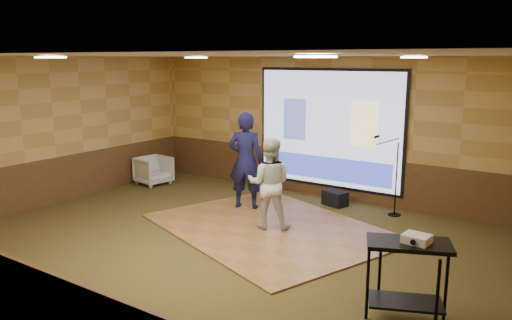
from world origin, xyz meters
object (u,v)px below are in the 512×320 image
Objects in this scene: dance_floor at (270,228)px; banquet_chair at (154,170)px; mic_stand at (393,190)px; projector_screen at (328,130)px; player_right at (269,183)px; duffel_bag at (335,198)px; player_left at (246,160)px; projector at (417,239)px; av_table at (408,266)px.

dance_floor is 4.19m from banquet_chair.
projector_screen is at bearing 166.95° from mic_stand.
projector_screen is 2.49m from player_right.
mic_stand is at bearing 1.51° from duffel_bag.
player_left is 4.83m from projector.
projector is 7.69m from banquet_chair.
av_table reaches higher than dance_floor.
duffel_bag is at bearing 124.87° from av_table.
banquet_chair is at bearing -169.88° from mic_stand.
projector_screen is 1.91m from mic_stand.
banquet_chair is at bearing -169.53° from duffel_bag.
projector is at bearing 125.04° from player_right.
mic_stand is 3.22× the size of duffel_bag.
projector_screen is at bearing 132.02° from projector.
duffel_bag is at bearing 131.21° from projector.
mic_stand is (2.56, 1.23, -0.49)m from player_left.
banquet_chair reaches higher than duffel_bag.
projector_screen is 0.82× the size of dance_floor.
projector_screen is at bearing 125.78° from av_table.
player_left is 2.02m from duffel_bag.
projector is 0.18× the size of mic_stand.
mic_stand is (1.53, 2.00, -0.33)m from player_right.
projector_screen is 4.52× the size of banquet_chair.
projector is at bearing -102.90° from banquet_chair.
player_left reaches higher than duffel_bag.
projector is (0.07, 0.01, 0.34)m from av_table.
player_right is 1.04× the size of mic_stand.
projector is at bearing -66.46° from mic_stand.
duffel_bag is (1.39, 1.20, -0.84)m from player_left.
projector_screen is at bearing -113.21° from player_right.
projector is 4.13m from mic_stand.
projector_screen is 1.46m from duffel_bag.
projector_screen reaches higher than dance_floor.
player_left is at bearing -87.74° from banquet_chair.
player_left is at bearing -61.07° from player_right.
dance_floor is at bearing 123.25° from player_left.
player_right is 4.20m from banquet_chair.
mic_stand is (-1.53, 3.80, -0.51)m from projector.
banquet_chair is (-2.97, 0.39, -0.65)m from player_left.
player_right is (0.06, -2.41, -0.65)m from projector_screen.
duffel_bag is at bearing -176.97° from mic_stand.
projector is at bearing 127.10° from player_left.
player_right reaches higher than mic_stand.
mic_stand is at bearing 52.62° from dance_floor.
av_table is 0.63× the size of mic_stand.
banquet_chair is (-4.01, 1.15, 0.32)m from dance_floor.
dance_floor is at bearing -156.85° from player_right.
projector_screen is 1.74× the size of player_left.
projector reaches higher than banquet_chair.
projector_screen is 1.97m from player_left.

